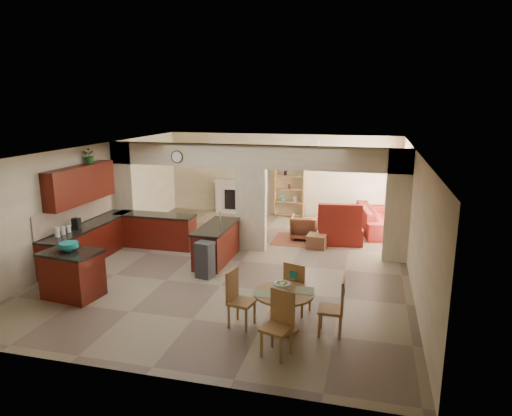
% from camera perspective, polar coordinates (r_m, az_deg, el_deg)
% --- Properties ---
extents(floor, '(10.00, 10.00, 0.00)m').
position_cam_1_polar(floor, '(11.46, -1.88, -6.65)').
color(floor, '#7B6E55').
rests_on(floor, ground).
extents(ceiling, '(10.00, 10.00, 0.00)m').
position_cam_1_polar(ceiling, '(10.83, -1.99, 7.41)').
color(ceiling, white).
rests_on(ceiling, wall_back).
extents(wall_back, '(8.00, 0.00, 8.00)m').
position_cam_1_polar(wall_back, '(15.84, 3.11, 4.16)').
color(wall_back, beige).
rests_on(wall_back, floor).
extents(wall_front, '(8.00, 0.00, 8.00)m').
position_cam_1_polar(wall_front, '(6.62, -14.20, -9.37)').
color(wall_front, beige).
rests_on(wall_front, floor).
extents(wall_left, '(0.00, 10.00, 10.00)m').
position_cam_1_polar(wall_left, '(12.74, -19.49, 1.17)').
color(wall_left, beige).
rests_on(wall_left, floor).
extents(wall_right, '(0.00, 10.00, 10.00)m').
position_cam_1_polar(wall_right, '(10.69, 19.14, -1.03)').
color(wall_right, beige).
rests_on(wall_right, floor).
extents(partition_left_pier, '(0.60, 0.25, 2.80)m').
position_cam_1_polar(partition_left_pier, '(13.42, -16.08, 1.99)').
color(partition_left_pier, beige).
rests_on(partition_left_pier, floor).
extents(partition_center_pier, '(0.80, 0.25, 2.20)m').
position_cam_1_polar(partition_center_pier, '(12.07, -0.60, -0.16)').
color(partition_center_pier, beige).
rests_on(partition_center_pier, floor).
extents(partition_right_pier, '(0.60, 0.25, 2.80)m').
position_cam_1_polar(partition_right_pier, '(11.64, 17.29, 0.24)').
color(partition_right_pier, beige).
rests_on(partition_right_pier, floor).
extents(partition_header, '(8.00, 0.25, 0.60)m').
position_cam_1_polar(partition_header, '(11.82, -0.62, 6.45)').
color(partition_header, beige).
rests_on(partition_header, partition_center_pier).
extents(kitchen_counter, '(2.52, 3.29, 1.48)m').
position_cam_1_polar(kitchen_counter, '(12.37, -16.92, -3.46)').
color(kitchen_counter, '#3A0C06').
rests_on(kitchen_counter, floor).
extents(upper_cabinets, '(0.35, 2.40, 0.90)m').
position_cam_1_polar(upper_cabinets, '(11.90, -21.06, 2.79)').
color(upper_cabinets, '#3A0C06').
rests_on(upper_cabinets, wall_left).
extents(peninsula, '(0.70, 1.85, 0.91)m').
position_cam_1_polar(peninsula, '(11.38, -4.97, -4.40)').
color(peninsula, '#3A0C06').
rests_on(peninsula, floor).
extents(wall_clock, '(0.34, 0.03, 0.34)m').
position_cam_1_polar(wall_clock, '(12.35, -9.86, 6.32)').
color(wall_clock, '#4C2D19').
rests_on(wall_clock, partition_header).
extents(rug, '(1.60, 1.30, 0.01)m').
position_cam_1_polar(rug, '(13.17, 5.71, -4.02)').
color(rug, brown).
rests_on(rug, floor).
extents(fireplace, '(1.60, 0.35, 1.20)m').
position_cam_1_polar(fireplace, '(16.20, -2.60, 1.54)').
color(fireplace, beige).
rests_on(fireplace, floor).
extents(shelving_unit, '(1.00, 0.32, 1.80)m').
position_cam_1_polar(shelving_unit, '(15.69, 4.21, 2.20)').
color(shelving_unit, olive).
rests_on(shelving_unit, floor).
extents(window_a, '(0.02, 0.90, 1.90)m').
position_cam_1_polar(window_a, '(12.97, 18.16, 0.56)').
color(window_a, white).
rests_on(window_a, wall_right).
extents(window_b, '(0.02, 0.90, 1.90)m').
position_cam_1_polar(window_b, '(14.63, 17.76, 1.98)').
color(window_b, white).
rests_on(window_b, wall_right).
extents(glazed_door, '(0.02, 0.70, 2.10)m').
position_cam_1_polar(glazed_door, '(13.83, 17.90, 0.71)').
color(glazed_door, white).
rests_on(glazed_door, wall_right).
extents(drape_a_left, '(0.10, 0.28, 2.30)m').
position_cam_1_polar(drape_a_left, '(12.38, 18.14, -0.02)').
color(drape_a_left, '#441B1B').
rests_on(drape_a_left, wall_right).
extents(drape_a_right, '(0.10, 0.28, 2.30)m').
position_cam_1_polar(drape_a_right, '(13.55, 17.84, 1.11)').
color(drape_a_right, '#441B1B').
rests_on(drape_a_right, wall_right).
extents(drape_b_left, '(0.10, 0.28, 2.30)m').
position_cam_1_polar(drape_b_left, '(14.04, 17.73, 1.53)').
color(drape_b_left, '#441B1B').
rests_on(drape_b_left, wall_right).
extents(drape_b_right, '(0.10, 0.28, 2.30)m').
position_cam_1_polar(drape_b_right, '(15.21, 17.49, 2.42)').
color(drape_b_right, '#441B1B').
rests_on(drape_b_right, wall_right).
extents(ceiling_fan, '(1.00, 1.00, 0.10)m').
position_cam_1_polar(ceiling_fan, '(13.50, 7.81, 7.44)').
color(ceiling_fan, white).
rests_on(ceiling_fan, ceiling).
extents(kitchen_island, '(1.21, 0.93, 0.97)m').
position_cam_1_polar(kitchen_island, '(10.03, -21.97, -7.67)').
color(kitchen_island, '#3A0C06').
rests_on(kitchen_island, floor).
extents(teal_bowl, '(0.37, 0.37, 0.18)m').
position_cam_1_polar(teal_bowl, '(9.88, -22.34, -4.52)').
color(teal_bowl, '#138482').
rests_on(teal_bowl, kitchen_island).
extents(trash_can, '(0.42, 0.38, 0.76)m').
position_cam_1_polar(trash_can, '(10.39, -6.39, -6.63)').
color(trash_can, '#2C2D2F').
rests_on(trash_can, floor).
extents(dining_table, '(1.04, 1.04, 0.71)m').
position_cam_1_polar(dining_table, '(8.04, 3.48, -11.97)').
color(dining_table, olive).
rests_on(dining_table, floor).
extents(fruit_bowl, '(0.29, 0.29, 0.16)m').
position_cam_1_polar(fruit_bowl, '(7.99, 3.30, -9.72)').
color(fruit_bowl, '#66A623').
rests_on(fruit_bowl, dining_table).
extents(sofa, '(2.75, 1.48, 0.76)m').
position_cam_1_polar(sofa, '(14.46, 14.95, -1.29)').
color(sofa, maroon).
rests_on(sofa, floor).
extents(chaise, '(1.31, 1.12, 0.47)m').
position_cam_1_polar(chaise, '(13.10, 10.45, -3.21)').
color(chaise, maroon).
rests_on(chaise, floor).
extents(armchair, '(0.78, 0.80, 0.69)m').
position_cam_1_polar(armchair, '(13.25, 5.99, -2.39)').
color(armchair, maroon).
rests_on(armchair, floor).
extents(ottoman, '(0.53, 0.53, 0.37)m').
position_cam_1_polar(ottoman, '(12.53, 7.59, -4.12)').
color(ottoman, maroon).
rests_on(ottoman, floor).
extents(plant, '(0.44, 0.41, 0.40)m').
position_cam_1_polar(plant, '(12.19, -20.06, 6.18)').
color(plant, '#155118').
rests_on(plant, upper_cabinets).
extents(chair_north, '(0.52, 0.52, 1.02)m').
position_cam_1_polar(chair_north, '(8.60, 5.05, -9.71)').
color(chair_north, olive).
rests_on(chair_north, floor).
extents(chair_east, '(0.43, 0.43, 1.02)m').
position_cam_1_polar(chair_east, '(7.97, 9.98, -11.80)').
color(chair_east, olive).
rests_on(chair_east, floor).
extents(chair_south, '(0.53, 0.53, 1.02)m').
position_cam_1_polar(chair_south, '(7.35, 2.92, -13.85)').
color(chair_south, olive).
rests_on(chair_south, floor).
extents(chair_west, '(0.49, 0.49, 1.02)m').
position_cam_1_polar(chair_west, '(8.18, -2.34, -10.91)').
color(chair_west, olive).
rests_on(chair_west, floor).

